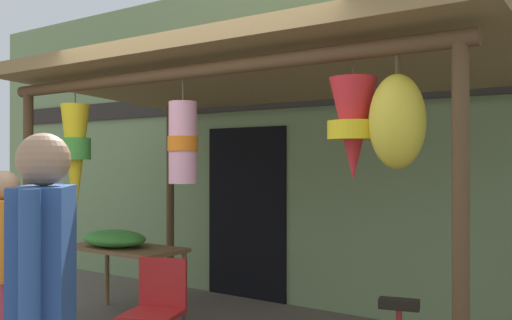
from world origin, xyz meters
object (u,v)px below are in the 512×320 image
flower_heap_on_table (115,238)px  vendor_in_orange (43,293)px  customer_foreground (4,259)px  folding_chair (157,304)px  display_table (125,255)px

flower_heap_on_table → vendor_in_orange: 3.33m
customer_foreground → vendor_in_orange: bearing=-26.3°
flower_heap_on_table → folding_chair: bearing=-29.7°
customer_foreground → display_table: bearing=109.2°
flower_heap_on_table → customer_foreground: size_ratio=0.49×
display_table → vendor_in_orange: (2.22, -2.48, 0.38)m
display_table → flower_heap_on_table: bearing=-134.4°
display_table → folding_chair: folding_chair is taller
flower_heap_on_table → vendor_in_orange: bearing=-46.3°
flower_heap_on_table → customer_foreground: customer_foreground is taller
folding_chair → display_table: bearing=146.5°
flower_heap_on_table → folding_chair: size_ratio=0.89×
folding_chair → customer_foreground: (-0.72, -0.81, 0.39)m
flower_heap_on_table → folding_chair: flower_heap_on_table is taller
folding_chair → vendor_in_orange: 1.93m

